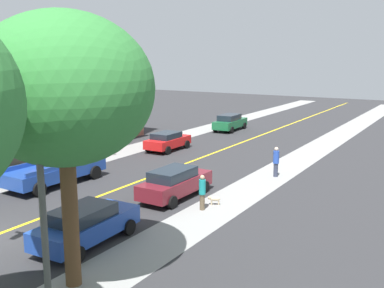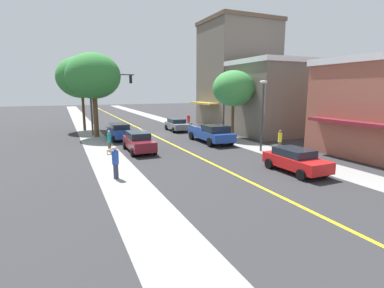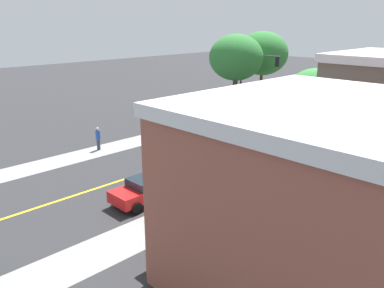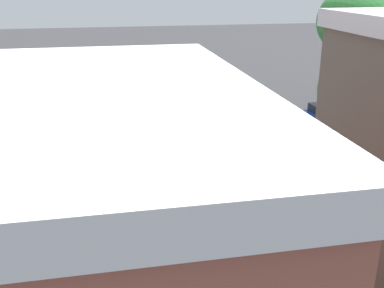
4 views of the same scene
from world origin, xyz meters
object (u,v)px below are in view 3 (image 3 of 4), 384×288
(street_tree_left_near, at_px, (236,58))
(fire_hydrant, at_px, (345,133))
(parking_meter, at_px, (311,143))
(pedestrian_teal_shirt, at_px, (176,124))
(street_tree_right_corner, at_px, (316,94))
(blue_sedan_right_curb, at_px, (233,118))
(street_tree_left_far, at_px, (262,53))
(grey_sedan_left_curb, at_px, (319,126))
(street_lamp, at_px, (242,129))
(pedestrian_blue_shirt, at_px, (98,138))
(red_sedan_left_curb, at_px, (147,188))
(traffic_light_mast, at_px, (252,74))
(pedestrian_red_shirt, at_px, (363,124))
(pedestrian_yellow_shirt, at_px, (249,177))
(maroon_sedan_right_curb, at_px, (185,131))
(blue_pickup_truck, at_px, (263,145))
(small_dog, at_px, (167,132))

(street_tree_left_near, xyz_separation_m, fire_hydrant, (-11.56, -1.31, -5.86))
(fire_hydrant, distance_m, parking_meter, 6.19)
(street_tree_left_near, height_order, pedestrian_teal_shirt, street_tree_left_near)
(street_tree_left_near, xyz_separation_m, street_tree_right_corner, (-12.61, 6.62, -1.25))
(blue_sedan_right_curb, distance_m, pedestrian_teal_shirt, 6.12)
(street_tree_left_far, height_order, pedestrian_teal_shirt, street_tree_left_far)
(blue_sedan_right_curb, bearing_deg, pedestrian_teal_shirt, -19.94)
(grey_sedan_left_curb, bearing_deg, street_tree_right_corner, 26.05)
(street_lamp, relative_size, pedestrian_blue_shirt, 3.05)
(fire_hydrant, xyz_separation_m, pedestrian_teal_shirt, (11.49, 9.72, 0.51))
(street_tree_right_corner, height_order, fire_hydrant, street_tree_right_corner)
(red_sedan_left_curb, relative_size, grey_sedan_left_curb, 0.97)
(street_tree_left_far, height_order, blue_sedan_right_curb, street_tree_left_far)
(street_tree_left_far, xyz_separation_m, street_lamp, (-12.15, 18.67, -2.79))
(fire_hydrant, height_order, red_sedan_left_curb, red_sedan_left_curb)
(street_tree_left_far, height_order, fire_hydrant, street_tree_left_far)
(parking_meter, relative_size, grey_sedan_left_curb, 0.32)
(traffic_light_mast, bearing_deg, pedestrian_red_shirt, 11.71)
(pedestrian_teal_shirt, height_order, pedestrian_yellow_shirt, pedestrian_yellow_shirt)
(maroon_sedan_right_curb, height_order, pedestrian_yellow_shirt, pedestrian_yellow_shirt)
(blue_sedan_right_curb, bearing_deg, maroon_sedan_right_curb, 0.31)
(street_tree_left_far, bearing_deg, pedestrian_red_shirt, 170.90)
(pedestrian_red_shirt, distance_m, pedestrian_yellow_shirt, 17.40)
(blue_sedan_right_curb, height_order, maroon_sedan_right_curb, maroon_sedan_right_curb)
(parking_meter, bearing_deg, blue_pickup_truck, 55.44)
(red_sedan_left_curb, bearing_deg, street_lamp, 161.13)
(street_tree_right_corner, relative_size, pedestrian_blue_shirt, 3.69)
(traffic_light_mast, distance_m, blue_sedan_right_curb, 5.48)
(fire_hydrant, relative_size, small_dog, 1.37)
(red_sedan_left_curb, xyz_separation_m, blue_sedan_right_curb, (7.40, -16.46, 0.05))
(traffic_light_mast, relative_size, pedestrian_red_shirt, 3.98)
(pedestrian_yellow_shirt, bearing_deg, blue_sedan_right_curb, 103.67)
(pedestrian_red_shirt, bearing_deg, red_sedan_left_curb, -136.60)
(fire_hydrant, height_order, pedestrian_teal_shirt, pedestrian_teal_shirt)
(red_sedan_left_curb, distance_m, maroon_sedan_right_curb, 12.08)
(street_tree_right_corner, bearing_deg, traffic_light_mast, -34.49)
(street_tree_right_corner, bearing_deg, red_sedan_left_curb, 75.29)
(parking_meter, height_order, red_sedan_left_curb, red_sedan_left_curb)
(street_lamp, relative_size, pedestrian_red_shirt, 3.25)
(street_tree_left_far, xyz_separation_m, red_sedan_left_curb, (-10.14, 24.67, -5.57))
(red_sedan_left_curb, bearing_deg, blue_sedan_right_curb, -156.19)
(street_tree_left_near, distance_m, street_tree_right_corner, 14.30)
(grey_sedan_left_curb, bearing_deg, pedestrian_red_shirt, 138.10)
(street_tree_left_near, relative_size, street_lamp, 1.53)
(blue_sedan_right_curb, height_order, pedestrian_red_shirt, pedestrian_red_shirt)
(traffic_light_mast, distance_m, pedestrian_teal_shirt, 10.41)
(blue_sedan_right_curb, xyz_separation_m, small_dog, (2.04, 6.74, -0.50))
(small_dog, bearing_deg, fire_hydrant, 11.28)
(grey_sedan_left_curb, xyz_separation_m, small_dog, (9.43, 10.00, -0.46))
(grey_sedan_left_curb, relative_size, small_dog, 7.07)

